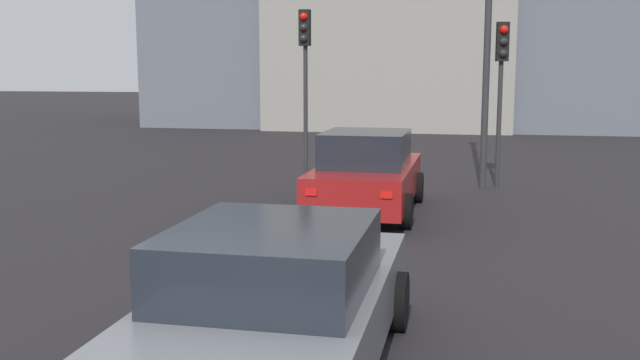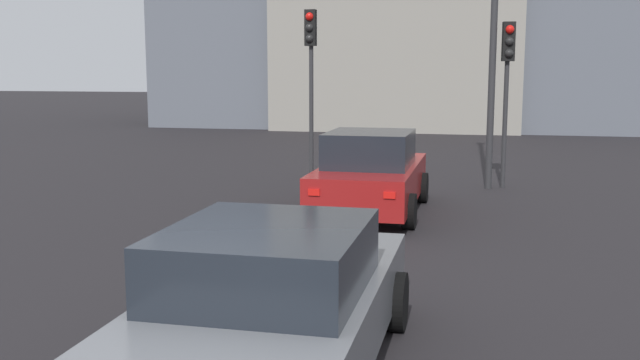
{
  "view_description": "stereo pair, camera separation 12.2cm",
  "coord_description": "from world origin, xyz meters",
  "px_view_note": "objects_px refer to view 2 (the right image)",
  "views": [
    {
      "loc": [
        -4.78,
        -1.66,
        2.79
      ],
      "look_at": [
        3.43,
        0.02,
        1.5
      ],
      "focal_mm": 40.17,
      "sensor_mm": 36.0,
      "label": 1
    },
    {
      "loc": [
        -4.76,
        -1.78,
        2.79
      ],
      "look_at": [
        3.43,
        0.02,
        1.5
      ],
      "focal_mm": 40.17,
      "sensor_mm": 36.0,
      "label": 2
    }
  ],
  "objects_px": {
    "car_red_lead": "(371,174)",
    "car_grey_second": "(273,302)",
    "traffic_light_near_left": "(507,69)",
    "traffic_light_near_right": "(311,58)"
  },
  "relations": [
    {
      "from": "traffic_light_near_right",
      "to": "traffic_light_near_left",
      "type": "bearing_deg",
      "value": 84.77
    },
    {
      "from": "traffic_light_near_left",
      "to": "traffic_light_near_right",
      "type": "distance_m",
      "value": 4.88
    },
    {
      "from": "traffic_light_near_left",
      "to": "traffic_light_near_right",
      "type": "height_order",
      "value": "traffic_light_near_right"
    },
    {
      "from": "car_grey_second",
      "to": "traffic_light_near_left",
      "type": "distance_m",
      "value": 11.82
    },
    {
      "from": "car_grey_second",
      "to": "traffic_light_near_right",
      "type": "distance_m",
      "value": 12.43
    },
    {
      "from": "car_red_lead",
      "to": "car_grey_second",
      "type": "distance_m",
      "value": 7.72
    },
    {
      "from": "car_grey_second",
      "to": "car_red_lead",
      "type": "bearing_deg",
      "value": 2.26
    },
    {
      "from": "car_grey_second",
      "to": "traffic_light_near_left",
      "type": "height_order",
      "value": "traffic_light_near_left"
    },
    {
      "from": "car_red_lead",
      "to": "traffic_light_near_left",
      "type": "height_order",
      "value": "traffic_light_near_left"
    },
    {
      "from": "car_red_lead",
      "to": "traffic_light_near_right",
      "type": "bearing_deg",
      "value": 27.88
    }
  ]
}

